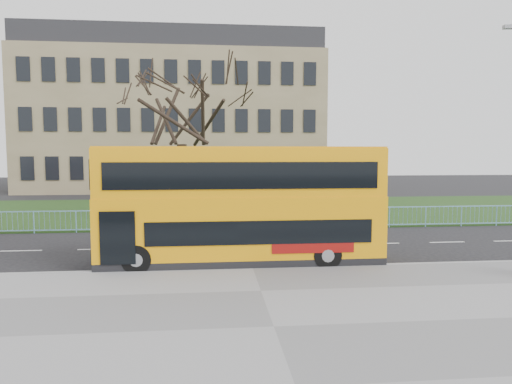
# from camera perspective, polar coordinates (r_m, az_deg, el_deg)

# --- Properties ---
(ground) EXTENTS (120.00, 120.00, 0.00)m
(ground) POSITION_cam_1_polar(r_m,az_deg,el_deg) (16.94, -0.92, -8.52)
(ground) COLOR black
(ground) RESTS_ON ground
(pavement) EXTENTS (80.00, 10.50, 0.12)m
(pavement) POSITION_cam_1_polar(r_m,az_deg,el_deg) (10.51, 2.24, -16.75)
(pavement) COLOR slate
(pavement) RESTS_ON ground
(kerb) EXTENTS (80.00, 0.20, 0.14)m
(kerb) POSITION_cam_1_polar(r_m,az_deg,el_deg) (15.43, -0.44, -9.60)
(kerb) COLOR gray
(kerb) RESTS_ON ground
(grass_verge) EXTENTS (80.00, 15.40, 0.08)m
(grass_verge) POSITION_cam_1_polar(r_m,az_deg,el_deg) (31.00, -3.10, -2.30)
(grass_verge) COLOR #1A3513
(grass_verge) RESTS_ON ground
(guard_railing) EXTENTS (40.00, 0.12, 1.10)m
(guard_railing) POSITION_cam_1_polar(r_m,az_deg,el_deg) (23.31, -2.27, -3.43)
(guard_railing) COLOR #7FBEE1
(guard_railing) RESTS_ON ground
(bare_tree) EXTENTS (7.24, 7.24, 10.34)m
(bare_tree) POSITION_cam_1_polar(r_m,az_deg,el_deg) (26.50, -9.29, 7.70)
(bare_tree) COLOR black
(bare_tree) RESTS_ON grass_verge
(civic_building) EXTENTS (30.00, 15.00, 14.00)m
(civic_building) POSITION_cam_1_polar(r_m,az_deg,el_deg) (51.64, -9.79, 8.27)
(civic_building) COLOR #877755
(civic_building) RESTS_ON ground
(yellow_bus) EXTENTS (9.77, 2.36, 4.09)m
(yellow_bus) POSITION_cam_1_polar(r_m,az_deg,el_deg) (16.04, -1.84, -1.32)
(yellow_bus) COLOR #F9A20A
(yellow_bus) RESTS_ON ground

